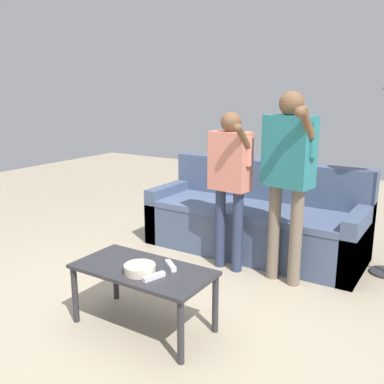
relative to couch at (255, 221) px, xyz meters
The scene contains 9 objects.
ground_plane 1.56m from the couch, 95.41° to the right, with size 12.00×12.00×0.00m, color tan.
couch is the anchor object (origin of this frame).
coffee_table 1.79m from the couch, 91.12° to the right, with size 0.98×0.49×0.44m.
snack_bowl 1.87m from the couch, 89.95° to the right, with size 0.21×0.21×0.06m, color beige.
game_remote_nunchuk 1.83m from the couch, 92.48° to the right, with size 0.06×0.09×0.05m.
player_center 0.83m from the couch, 91.10° to the right, with size 0.42×0.35×1.45m.
player_right 1.04m from the couch, 47.08° to the right, with size 0.47×0.44×1.62m.
game_remote_wand_near 1.90m from the couch, 85.92° to the right, with size 0.08×0.17×0.03m.
game_remote_wand_far 1.69m from the couch, 85.83° to the right, with size 0.15×0.13×0.03m.
Camera 1 is at (1.86, -2.39, 1.64)m, focal length 40.15 mm.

